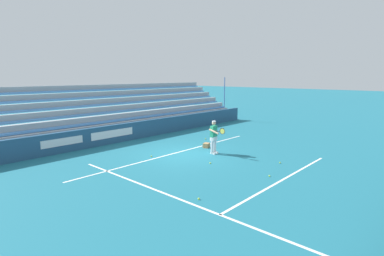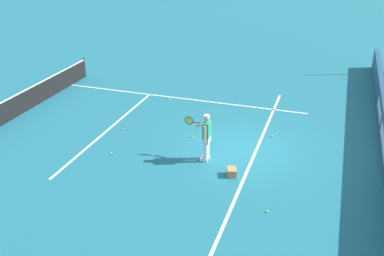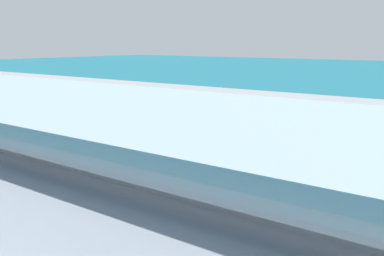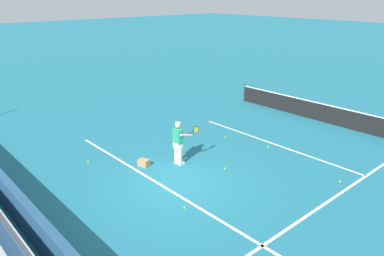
# 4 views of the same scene
# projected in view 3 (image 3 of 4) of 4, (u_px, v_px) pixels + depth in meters

# --- Properties ---
(ground_plane) EXTENTS (160.00, 160.00, 0.00)m
(ground_plane) POSITION_uv_depth(u_px,v_px,m) (198.00, 152.00, 15.00)
(ground_plane) COLOR #1E6B7F
(court_baseline_white) EXTENTS (12.00, 0.10, 0.01)m
(court_baseline_white) POSITION_uv_depth(u_px,v_px,m) (189.00, 155.00, 14.61)
(court_baseline_white) COLOR white
(court_baseline_white) RESTS_ON ground
(court_sideline_white) EXTENTS (0.10, 12.00, 0.01)m
(court_sideline_white) POSITION_uv_depth(u_px,v_px,m) (360.00, 148.00, 15.66)
(court_sideline_white) COLOR white
(court_sideline_white) RESTS_ON ground
(court_service_line_white) EXTENTS (8.22, 0.10, 0.01)m
(court_service_line_white) POSITION_uv_depth(u_px,v_px,m) (274.00, 128.00, 19.29)
(court_service_line_white) COLOR white
(court_service_line_white) RESTS_ON ground
(back_wall_sponsor_board) EXTENTS (24.27, 0.25, 1.10)m
(back_wall_sponsor_board) POSITION_uv_depth(u_px,v_px,m) (79.00, 169.00, 11.04)
(back_wall_sponsor_board) COLOR navy
(back_wall_sponsor_board) RESTS_ON ground
(tennis_player) EXTENTS (0.58, 0.99, 1.71)m
(tennis_player) POSITION_uv_depth(u_px,v_px,m) (188.00, 118.00, 16.38)
(tennis_player) COLOR silver
(tennis_player) RESTS_ON ground
(ball_box_cardboard) EXTENTS (0.47, 0.41, 0.26)m
(ball_box_cardboard) POSITION_uv_depth(u_px,v_px,m) (153.00, 141.00, 16.10)
(ball_box_cardboard) COLOR #A87F51
(ball_box_cardboard) RESTS_ON ground
(tennis_ball_far_left) EXTENTS (0.07, 0.07, 0.07)m
(tennis_ball_far_left) POSITION_uv_depth(u_px,v_px,m) (223.00, 126.00, 19.56)
(tennis_ball_far_left) COLOR #CCE533
(tennis_ball_far_left) RESTS_ON ground
(tennis_ball_on_baseline) EXTENTS (0.07, 0.07, 0.07)m
(tennis_ball_on_baseline) POSITION_uv_depth(u_px,v_px,m) (217.00, 163.00, 13.50)
(tennis_ball_on_baseline) COLOR #CCE533
(tennis_ball_on_baseline) RESTS_ON ground
(tennis_ball_stray_back) EXTENTS (0.07, 0.07, 0.07)m
(tennis_ball_stray_back) POSITION_uv_depth(u_px,v_px,m) (90.00, 145.00, 15.97)
(tennis_ball_stray_back) COLOR #CCE533
(tennis_ball_stray_back) RESTS_ON ground
(tennis_ball_near_player) EXTENTS (0.07, 0.07, 0.07)m
(tennis_ball_near_player) POSITION_uv_depth(u_px,v_px,m) (352.00, 143.00, 16.16)
(tennis_ball_near_player) COLOR #CCE533
(tennis_ball_near_player) RESTS_ON ground
(tennis_ball_toward_net) EXTENTS (0.07, 0.07, 0.07)m
(tennis_ball_toward_net) POSITION_uv_depth(u_px,v_px,m) (238.00, 142.00, 16.41)
(tennis_ball_toward_net) COLOR #CCE533
(tennis_ball_toward_net) RESTS_ON ground
(tennis_ball_by_box) EXTENTS (0.07, 0.07, 0.07)m
(tennis_ball_by_box) POSITION_uv_depth(u_px,v_px,m) (270.00, 129.00, 18.79)
(tennis_ball_by_box) COLOR #CCE533
(tennis_ball_by_box) RESTS_ON ground
(tennis_net) EXTENTS (11.09, 0.09, 1.07)m
(tennis_net) POSITION_uv_depth(u_px,v_px,m) (314.00, 105.00, 22.57)
(tennis_net) COLOR #33383D
(tennis_net) RESTS_ON ground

